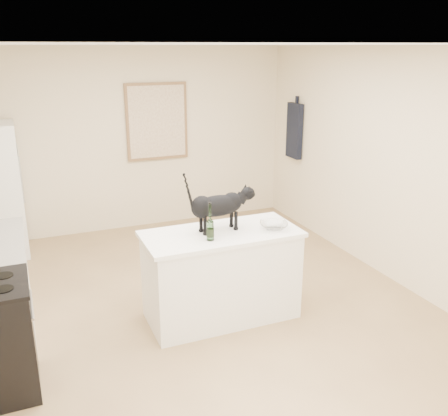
% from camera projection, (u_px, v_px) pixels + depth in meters
% --- Properties ---
extents(floor, '(5.50, 5.50, 0.00)m').
position_uv_depth(floor, '(205.00, 308.00, 5.18)').
color(floor, '#A08155').
rests_on(floor, ground).
extents(ceiling, '(5.50, 5.50, 0.00)m').
position_uv_depth(ceiling, '(202.00, 45.00, 4.38)').
color(ceiling, white).
rests_on(ceiling, ground).
extents(wall_back, '(4.50, 0.00, 4.50)m').
position_uv_depth(wall_back, '(137.00, 140.00, 7.19)').
color(wall_back, beige).
rests_on(wall_back, ground).
extents(wall_front, '(4.50, 0.00, 4.50)m').
position_uv_depth(wall_front, '(406.00, 332.00, 2.36)').
color(wall_front, beige).
rests_on(wall_front, ground).
extents(wall_right, '(0.00, 5.50, 5.50)m').
position_uv_depth(wall_right, '(392.00, 167.00, 5.60)').
color(wall_right, beige).
rests_on(wall_right, ground).
extents(island_base, '(1.44, 0.67, 0.86)m').
position_uv_depth(island_base, '(221.00, 277.00, 4.91)').
color(island_base, white).
rests_on(island_base, floor).
extents(island_top, '(1.50, 0.70, 0.04)m').
position_uv_depth(island_top, '(221.00, 234.00, 4.77)').
color(island_top, white).
rests_on(island_top, island_base).
extents(artwork_frame, '(0.90, 0.03, 1.10)m').
position_uv_depth(artwork_frame, '(157.00, 122.00, 7.20)').
color(artwork_frame, brown).
rests_on(artwork_frame, wall_back).
extents(artwork_canvas, '(0.82, 0.00, 1.02)m').
position_uv_depth(artwork_canvas, '(157.00, 122.00, 7.18)').
color(artwork_canvas, beige).
rests_on(artwork_canvas, wall_back).
extents(hanging_garment, '(0.08, 0.34, 0.80)m').
position_uv_depth(hanging_garment, '(294.00, 131.00, 7.35)').
color(hanging_garment, black).
rests_on(hanging_garment, wall_right).
extents(black_cat, '(0.66, 0.23, 0.45)m').
position_uv_depth(black_cat, '(217.00, 209.00, 4.72)').
color(black_cat, black).
rests_on(black_cat, island_top).
extents(wine_bottle, '(0.08, 0.08, 0.32)m').
position_uv_depth(wine_bottle, '(210.00, 224.00, 4.51)').
color(wine_bottle, '#276127').
rests_on(wine_bottle, island_top).
extents(glass_bowl, '(0.35, 0.35, 0.07)m').
position_uv_depth(glass_bowl, '(274.00, 226.00, 4.84)').
color(glass_bowl, white).
rests_on(glass_bowl, island_top).
extents(fridge_paper, '(0.02, 0.15, 0.19)m').
position_uv_depth(fridge_paper, '(18.00, 151.00, 6.26)').
color(fridge_paper, silver).
rests_on(fridge_paper, fridge).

